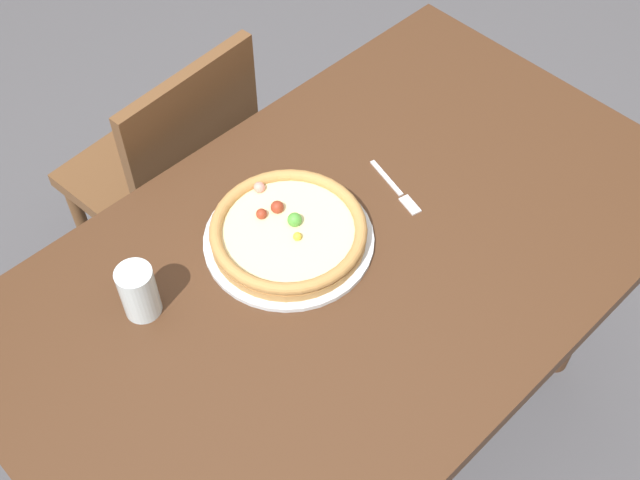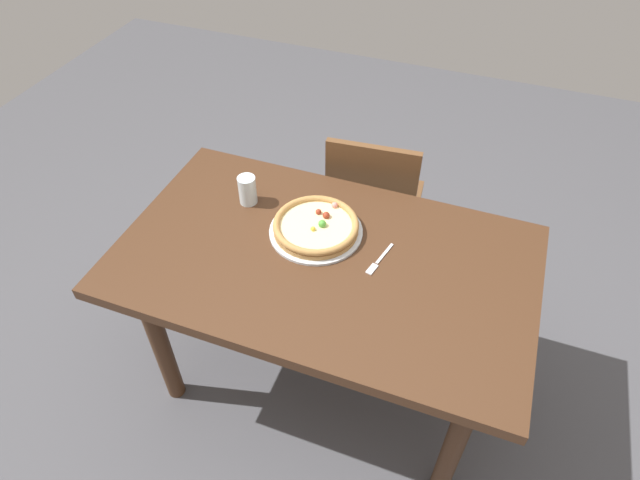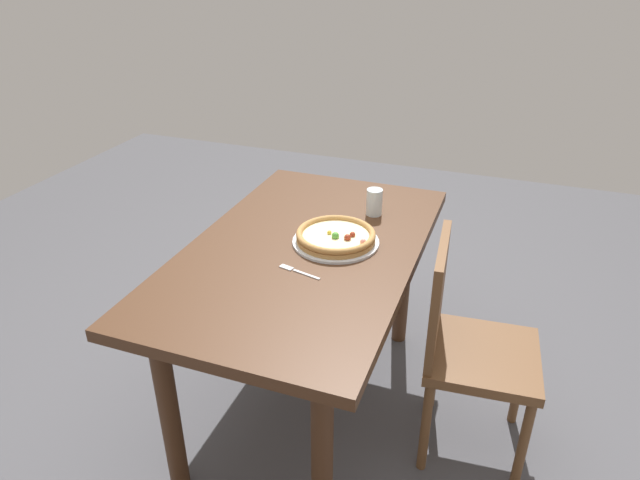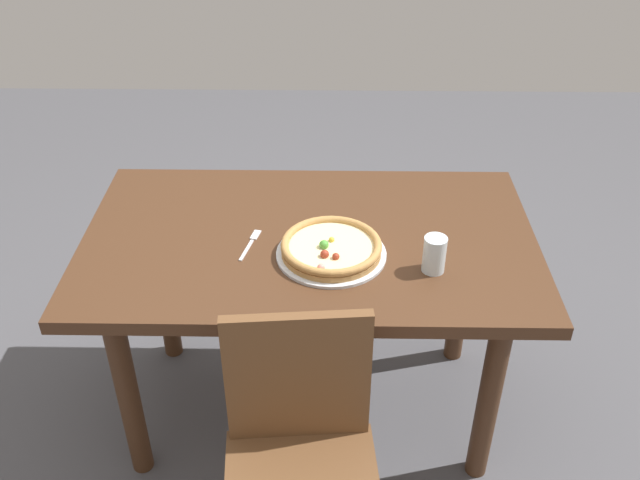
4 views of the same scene
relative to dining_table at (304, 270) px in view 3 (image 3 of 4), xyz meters
The scene contains 7 objects.
ground_plane 0.66m from the dining_table, ahead, with size 6.00×6.00×0.00m, color #4C4C51.
dining_table is the anchor object (origin of this frame).
chair_near 0.66m from the dining_table, 90.51° to the right, with size 0.43×0.43×0.88m.
plate 0.17m from the dining_table, 56.16° to the right, with size 0.33×0.33×0.01m, color silver.
pizza 0.18m from the dining_table, 56.43° to the right, with size 0.30×0.30×0.05m.
fork 0.21m from the dining_table, 166.74° to the right, with size 0.05×0.16×0.00m.
drinking_glass 0.43m from the dining_table, 25.07° to the right, with size 0.07×0.07×0.11m, color silver.
Camera 3 is at (-1.74, -0.71, 1.79)m, focal length 31.93 mm.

